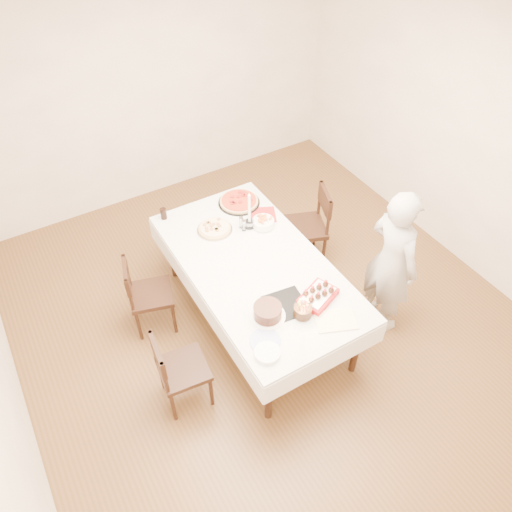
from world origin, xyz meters
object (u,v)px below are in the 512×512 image
chair_right_savory (304,227)px  cola_glass (164,214)px  layer_cake (268,312)px  pizza_white (215,229)px  strawberry_box (318,296)px  birthday_cake (303,308)px  chair_left_dessert (183,369)px  pizza_pepperoni (239,201)px  person (392,262)px  dining_table (256,292)px  taper_candle (249,211)px  pasta_bowl (263,223)px  chair_left_savory (151,294)px

chair_right_savory → cola_glass: (-1.31, 0.52, 0.36)m
chair_right_savory → layer_cake: size_ratio=3.09×
pizza_white → strawberry_box: (0.34, -1.18, 0.02)m
pizza_white → birthday_cake: size_ratio=2.24×
chair_left_dessert → birthday_cake: (0.96, -0.25, 0.43)m
pizza_pepperoni → layer_cake: 1.46m
person → layer_cake: (-1.25, 0.04, 0.05)m
chair_right_savory → pizza_pepperoni: chair_right_savory is taller
person → dining_table: bearing=59.3°
pizza_white → taper_candle: size_ratio=0.83×
pasta_bowl → person: bearing=-54.1°
chair_left_savory → cola_glass: bearing=-111.1°
chair_left_dessert → layer_cake: bearing=176.7°
taper_candle → layer_cake: size_ratio=1.40×
chair_left_dessert → taper_candle: taper_candle is taller
pizza_pepperoni → chair_left_dessert: bearing=-134.3°
chair_right_savory → birthday_cake: bearing=-105.4°
layer_cake → chair_right_savory: bearing=43.2°
chair_left_savory → strawberry_box: (1.08, -1.05, 0.38)m
pizza_pepperoni → chair_left_savory: bearing=-161.8°
pizza_white → strawberry_box: 1.23m
taper_candle → birthday_cake: size_ratio=2.70×
taper_candle → chair_left_savory: bearing=-179.6°
pizza_white → taper_candle: (0.30, -0.13, 0.18)m
chair_left_savory → birthday_cake: (0.88, -1.12, 0.43)m
taper_candle → layer_cake: bearing=-112.6°
chair_left_dessert → birthday_cake: size_ratio=5.45×
chair_left_dessert → pizza_pepperoni: bearing=-128.2°
cola_glass → birthday_cake: bearing=-74.2°
dining_table → person: 1.25m
chair_left_dessert → layer_cake: size_ratio=2.82×
chair_right_savory → pasta_bowl: size_ratio=4.34×
cola_glass → strawberry_box: cola_glass is taller
pasta_bowl → birthday_cake: 1.12m
cola_glass → layer_cake: 1.55m
person → cola_glass: 2.16m
taper_candle → layer_cake: taper_candle is taller
chair_left_savory → pasta_bowl: pasta_bowl is taller
pizza_white → pizza_pepperoni: (0.40, 0.24, 0.00)m
chair_left_dessert → pasta_bowl: 1.55m
person → strawberry_box: (-0.81, -0.01, 0.03)m
taper_candle → birthday_cake: taper_candle is taller
cola_glass → pizza_pepperoni: bearing=-12.7°
pizza_pepperoni → strawberry_box: 1.43m
pizza_pepperoni → pasta_bowl: (0.03, -0.42, 0.02)m
chair_left_savory → layer_cake: size_ratio=2.82×
person → pizza_pepperoni: bearing=26.8°
taper_candle → person: bearing=-51.3°
chair_left_dessert → taper_candle: 1.53m
chair_left_savory → pasta_bowl: size_ratio=3.95×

